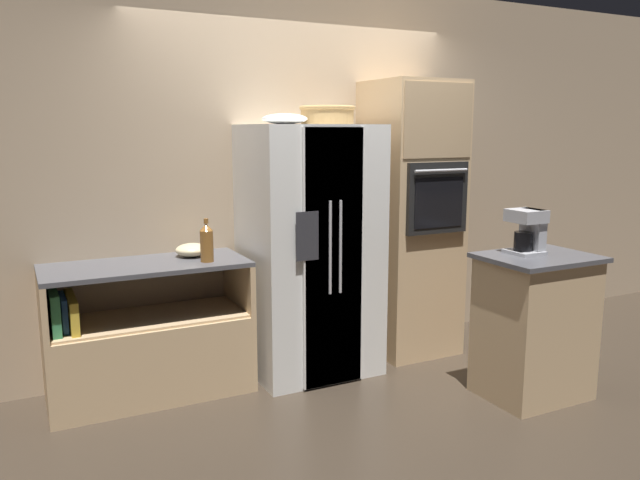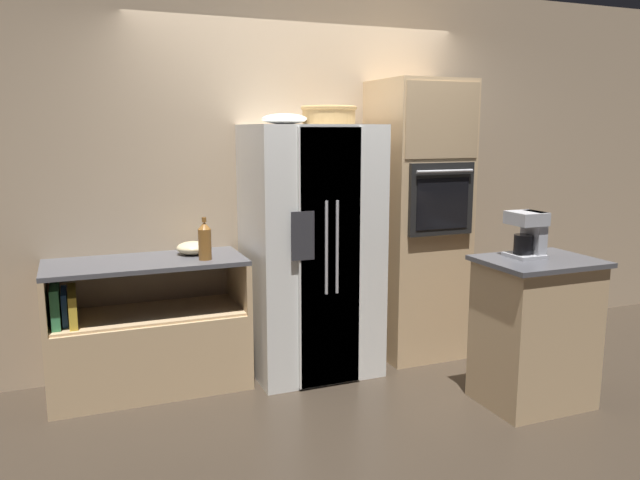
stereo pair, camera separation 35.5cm
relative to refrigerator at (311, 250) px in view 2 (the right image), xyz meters
name	(u,v)px [view 2 (the right image)]	position (x,y,z in m)	size (l,w,h in m)	color
ground_plane	(324,370)	(0.07, -0.08, -0.88)	(20.00, 20.00, 0.00)	#382D23
wall_back	(300,173)	(0.07, 0.40, 0.52)	(12.00, 0.06, 2.80)	tan
counter_left	(148,343)	(-1.15, 0.08, -0.56)	(1.28, 0.58, 0.88)	tan
refrigerator	(311,250)	(0.00, 0.00, 0.00)	(0.87, 0.76, 1.76)	white
wall_oven	(417,220)	(0.88, 0.05, 0.17)	(0.63, 0.70, 2.09)	tan
island_counter	(535,331)	(1.11, -1.06, -0.41)	(0.70, 0.55, 0.94)	tan
wicker_basket	(329,114)	(0.14, 0.01, 0.95)	(0.39, 0.39, 0.13)	tan
fruit_bowl	(284,119)	(-0.20, -0.03, 0.92)	(0.30, 0.30, 0.07)	white
bottle_tall	(205,241)	(-0.76, -0.04, 0.13)	(0.09, 0.09, 0.28)	brown
mixing_bowl	(193,248)	(-0.80, 0.17, 0.05)	(0.22, 0.22, 0.09)	beige
coffee_maker	(528,233)	(1.07, -0.99, 0.22)	(0.19, 0.21, 0.29)	#B2B2B7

